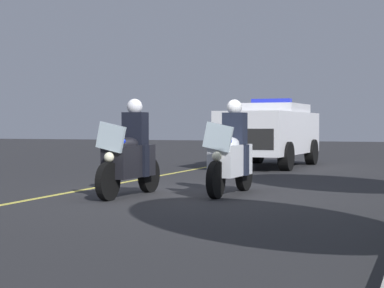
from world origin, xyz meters
name	(u,v)px	position (x,y,z in m)	size (l,w,h in m)	color
ground_plane	(186,194)	(0.00, 0.00, 0.00)	(80.00, 80.00, 0.00)	#28282B
lane_stripe_center	(83,190)	(0.00, -2.11, 0.00)	(48.00, 0.12, 0.01)	#E0D14C
police_motorcycle_lead_left	(130,157)	(0.69, -0.79, 0.70)	(2.14, 0.60, 1.72)	black
police_motorcycle_lead_right	(231,156)	(-0.22, 0.79, 0.70)	(2.14, 0.60, 1.72)	black
police_suv	(271,131)	(-8.21, -0.37, 1.07)	(4.99, 2.27, 2.05)	silver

